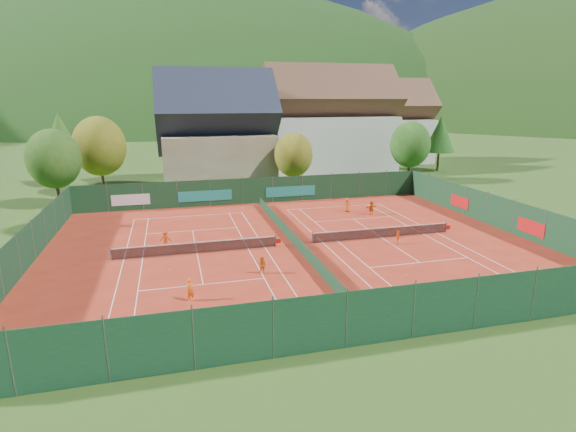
# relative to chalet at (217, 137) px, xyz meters

# --- Properties ---
(ground) EXTENTS (600.00, 600.00, 0.00)m
(ground) POSITION_rel_chalet_xyz_m (3.00, -30.00, -6.64)
(ground) COLOR #294A17
(ground) RESTS_ON ground
(clay_pad) EXTENTS (40.00, 32.00, 0.01)m
(clay_pad) POSITION_rel_chalet_xyz_m (3.00, -30.00, -6.62)
(clay_pad) COLOR #A02817
(clay_pad) RESTS_ON ground
(court_markings_left) EXTENTS (11.03, 23.83, 0.00)m
(court_markings_left) POSITION_rel_chalet_xyz_m (-5.00, -30.00, -6.61)
(court_markings_left) COLOR white
(court_markings_left) RESTS_ON ground
(court_markings_right) EXTENTS (11.03, 23.83, 0.00)m
(court_markings_right) POSITION_rel_chalet_xyz_m (11.00, -30.00, -6.61)
(court_markings_right) COLOR white
(court_markings_right) RESTS_ON ground
(tennis_net_left) EXTENTS (13.30, 0.10, 1.02)m
(tennis_net_left) POSITION_rel_chalet_xyz_m (-4.85, -30.00, -6.12)
(tennis_net_left) COLOR #59595B
(tennis_net_left) RESTS_ON ground
(tennis_net_right) EXTENTS (13.30, 0.10, 1.02)m
(tennis_net_right) POSITION_rel_chalet_xyz_m (11.15, -30.00, -6.12)
(tennis_net_right) COLOR #59595B
(tennis_net_right) RESTS_ON ground
(court_divider) EXTENTS (0.03, 28.80, 1.00)m
(court_divider) POSITION_rel_chalet_xyz_m (3.00, -30.00, -6.12)
(court_divider) COLOR #12321E
(court_divider) RESTS_ON ground
(fence_north) EXTENTS (40.00, 0.10, 3.00)m
(fence_north) POSITION_rel_chalet_xyz_m (2.54, -14.01, -5.16)
(fence_north) COLOR #14381E
(fence_north) RESTS_ON ground
(fence_south) EXTENTS (40.00, 0.04, 3.00)m
(fence_south) POSITION_rel_chalet_xyz_m (3.00, -46.00, -5.12)
(fence_south) COLOR #163C24
(fence_south) RESTS_ON ground
(fence_west) EXTENTS (0.04, 32.00, 3.00)m
(fence_west) POSITION_rel_chalet_xyz_m (-17.00, -30.00, -5.12)
(fence_west) COLOR #153B22
(fence_west) RESTS_ON ground
(fence_east) EXTENTS (0.09, 32.00, 3.00)m
(fence_east) POSITION_rel_chalet_xyz_m (23.00, -29.95, -5.14)
(fence_east) COLOR #13351D
(fence_east) RESTS_ON ground
(chalet) EXTENTS (16.20, 12.00, 16.00)m
(chalet) POSITION_rel_chalet_xyz_m (0.00, 0.00, 0.00)
(chalet) COLOR #C3AB89
(chalet) RESTS_ON ground
(hotel_block_a) EXTENTS (21.60, 11.00, 17.25)m
(hotel_block_a) POSITION_rel_chalet_xyz_m (19.00, 6.00, 0.76)
(hotel_block_a) COLOR silver
(hotel_block_a) RESTS_ON ground
(hotel_block_b) EXTENTS (17.28, 10.00, 15.50)m
(hotel_block_b) POSITION_rel_chalet_xyz_m (33.00, 14.00, -0.01)
(hotel_block_b) COLOR silver
(hotel_block_b) RESTS_ON ground
(tree_west_front) EXTENTS (5.72, 5.72, 8.69)m
(tree_west_front) POSITION_rel_chalet_xyz_m (-19.00, -10.00, -1.23)
(tree_west_front) COLOR #4B2E1A
(tree_west_front) RESTS_ON ground
(tree_west_mid) EXTENTS (6.44, 6.44, 9.78)m
(tree_west_mid) POSITION_rel_chalet_xyz_m (-15.00, -4.00, -0.56)
(tree_west_mid) COLOR #462B19
(tree_west_mid) RESTS_ON ground
(tree_west_back) EXTENTS (5.60, 5.60, 10.00)m
(tree_west_back) POSITION_rel_chalet_xyz_m (-21.00, 4.00, 0.11)
(tree_west_back) COLOR #473119
(tree_west_back) RESTS_ON ground
(tree_center) EXTENTS (5.01, 5.01, 7.60)m
(tree_center) POSITION_rel_chalet_xyz_m (9.00, -8.00, -1.91)
(tree_center) COLOR #4A2B1A
(tree_center) RESTS_ON ground
(tree_east_front) EXTENTS (5.72, 5.72, 8.69)m
(tree_east_front) POSITION_rel_chalet_xyz_m (27.00, -6.00, -1.23)
(tree_east_front) COLOR #4D321B
(tree_east_front) RESTS_ON ground
(tree_east_mid) EXTENTS (5.04, 5.04, 9.00)m
(tree_east_mid) POSITION_rel_chalet_xyz_m (37.00, 2.00, -0.56)
(tree_east_mid) COLOR #462D19
(tree_east_mid) RESTS_ON ground
(tree_east_back) EXTENTS (7.15, 7.15, 10.86)m
(tree_east_back) POSITION_rel_chalet_xyz_m (29.00, 10.00, 0.12)
(tree_east_back) COLOR #4A2E1A
(tree_east_back) RESTS_ON ground
(mountain_backdrop) EXTENTS (820.00, 530.00, 242.00)m
(mountain_backdrop) POSITION_rel_chalet_xyz_m (31.54, 203.48, -46.26)
(mountain_backdrop) COLOR black
(mountain_backdrop) RESTS_ON ground
(ball_hopper) EXTENTS (0.34, 0.34, 0.80)m
(ball_hopper) POSITION_rel_chalet_xyz_m (14.18, -42.90, -6.07)
(ball_hopper) COLOR slate
(ball_hopper) RESTS_ON ground
(loose_ball_0) EXTENTS (0.07, 0.07, 0.07)m
(loose_ball_0) POSITION_rel_chalet_xyz_m (-7.11, -33.15, -6.59)
(loose_ball_0) COLOR #CCD833
(loose_ball_0) RESTS_ON ground
(loose_ball_1) EXTENTS (0.07, 0.07, 0.07)m
(loose_ball_1) POSITION_rel_chalet_xyz_m (8.79, -38.35, -6.59)
(loose_ball_1) COLOR #CCD833
(loose_ball_1) RESTS_ON ground
(loose_ball_2) EXTENTS (0.07, 0.07, 0.07)m
(loose_ball_2) POSITION_rel_chalet_xyz_m (2.37, -25.87, -6.59)
(loose_ball_2) COLOR #CCD833
(loose_ball_2) RESTS_ON ground
(player_left_near) EXTENTS (0.61, 0.51, 1.43)m
(player_left_near) POSITION_rel_chalet_xyz_m (-5.89, -38.68, -5.91)
(player_left_near) COLOR orange
(player_left_near) RESTS_ON ground
(player_left_mid) EXTENTS (0.80, 0.75, 1.30)m
(player_left_mid) POSITION_rel_chalet_xyz_m (-0.85, -35.62, -5.97)
(player_left_mid) COLOR #CB5812
(player_left_mid) RESTS_ON ground
(player_left_far) EXTENTS (1.01, 0.73, 1.41)m
(player_left_far) POSITION_rel_chalet_xyz_m (-7.38, -27.73, -5.92)
(player_left_far) COLOR #CE4012
(player_left_far) RESTS_ON ground
(player_right_near) EXTENTS (0.64, 0.76, 1.22)m
(player_right_near) POSITION_rel_chalet_xyz_m (11.46, -32.04, -6.01)
(player_right_near) COLOR #FC5416
(player_right_near) RESTS_ON ground
(player_right_far_a) EXTENTS (0.83, 0.63, 1.53)m
(player_right_far_a) POSITION_rel_chalet_xyz_m (11.47, -20.65, -5.86)
(player_right_far_a) COLOR #E04A13
(player_right_far_a) RESTS_ON ground
(player_right_far_b) EXTENTS (1.51, 0.76, 1.56)m
(player_right_far_b) POSITION_rel_chalet_xyz_m (13.50, -22.45, -5.85)
(player_right_far_b) COLOR #E55914
(player_right_far_b) RESTS_ON ground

